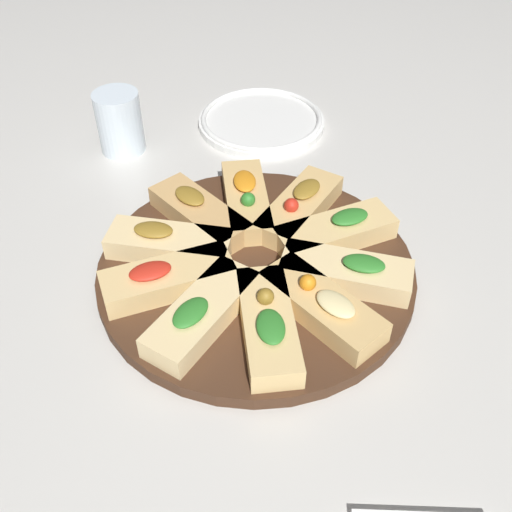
{
  "coord_description": "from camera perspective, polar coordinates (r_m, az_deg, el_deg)",
  "views": [
    {
      "loc": [
        0.1,
        -0.48,
        0.49
      ],
      "look_at": [
        0.0,
        0.0,
        0.03
      ],
      "focal_mm": 42.0,
      "sensor_mm": 36.0,
      "label": 1
    }
  ],
  "objects": [
    {
      "name": "focaccia_slice_2",
      "position": [
        0.66,
        8.64,
        -1.5
      ],
      "size": [
        0.14,
        0.06,
        0.04
      ],
      "color": "#E5C689",
      "rests_on": "serving_board"
    },
    {
      "name": "ground_plane",
      "position": [
        0.7,
        -0.0,
        -1.76
      ],
      "size": [
        3.0,
        3.0,
        0.0
      ],
      "primitive_type": "plane",
      "color": "beige"
    },
    {
      "name": "focaccia_slice_9",
      "position": [
        0.62,
        -5.19,
        -5.44
      ],
      "size": [
        0.1,
        0.15,
        0.04
      ],
      "color": "#E5C689",
      "rests_on": "serving_board"
    },
    {
      "name": "serving_board",
      "position": [
        0.69,
        -0.0,
        -1.29
      ],
      "size": [
        0.36,
        0.36,
        0.02
      ],
      "primitive_type": "cylinder",
      "color": "#422819",
      "rests_on": "ground_plane"
    },
    {
      "name": "water_glass",
      "position": [
        0.9,
        -12.87,
        12.32
      ],
      "size": [
        0.07,
        0.07,
        0.09
      ],
      "primitive_type": "cylinder",
      "color": "silver",
      "rests_on": "ground_plane"
    },
    {
      "name": "focaccia_slice_0",
      "position": [
        0.6,
        1.17,
        -6.49
      ],
      "size": [
        0.09,
        0.15,
        0.04
      ],
      "color": "#DBB775",
      "rests_on": "serving_board"
    },
    {
      "name": "focaccia_slice_3",
      "position": [
        0.71,
        7.63,
        2.33
      ],
      "size": [
        0.15,
        0.12,
        0.04
      ],
      "color": "#DBB775",
      "rests_on": "serving_board"
    },
    {
      "name": "plate_left",
      "position": [
        0.96,
        0.53,
        12.82
      ],
      "size": [
        0.2,
        0.2,
        0.02
      ],
      "color": "white",
      "rests_on": "ground_plane"
    },
    {
      "name": "focaccia_slice_1",
      "position": [
        0.62,
        6.29,
        -4.69
      ],
      "size": [
        0.14,
        0.13,
        0.04
      ],
      "color": "tan",
      "rests_on": "serving_board"
    },
    {
      "name": "focaccia_slice_5",
      "position": [
        0.75,
        -0.93,
        5.38
      ],
      "size": [
        0.09,
        0.15,
        0.04
      ],
      "color": "tan",
      "rests_on": "serving_board"
    },
    {
      "name": "focaccia_slice_6",
      "position": [
        0.74,
        -5.43,
        4.11
      ],
      "size": [
        0.15,
        0.12,
        0.04
      ],
      "color": "tan",
      "rests_on": "serving_board"
    },
    {
      "name": "focaccia_slice_8",
      "position": [
        0.66,
        -8.46,
        -2.12
      ],
      "size": [
        0.15,
        0.12,
        0.04
      ],
      "color": "#DBB775",
      "rests_on": "serving_board"
    },
    {
      "name": "focaccia_slice_4",
      "position": [
        0.74,
        4.16,
        4.68
      ],
      "size": [
        0.1,
        0.15,
        0.04
      ],
      "color": "tan",
      "rests_on": "serving_board"
    },
    {
      "name": "focaccia_slice_7",
      "position": [
        0.7,
        -8.39,
        1.09
      ],
      "size": [
        0.14,
        0.06,
        0.04
      ],
      "color": "#E5C689",
      "rests_on": "serving_board"
    }
  ]
}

